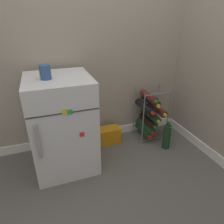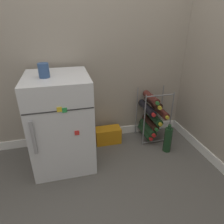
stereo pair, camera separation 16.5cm
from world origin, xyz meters
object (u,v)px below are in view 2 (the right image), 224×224
Objects in this scene: mini_fridge at (61,121)px; loose_bottle_floor at (168,139)px; soda_box at (108,135)px; fridge_top_cup at (44,70)px; wine_rack at (151,115)px.

mini_fridge is 1.06m from loose_bottle_floor.
fridge_top_cup reaches higher than soda_box.
mini_fridge is 0.96m from wine_rack.
loose_bottle_floor is (0.55, -0.30, 0.05)m from soda_box.
mini_fridge reaches higher than loose_bottle_floor.
fridge_top_cup is at bearing -155.56° from mini_fridge.
soda_box is at bearing 21.71° from mini_fridge.
wine_rack is 0.51m from soda_box.
mini_fridge is at bearing 24.44° from fridge_top_cup.
wine_rack is at bearing 106.14° from loose_bottle_floor.
loose_bottle_floor is at bearing -28.62° from soda_box.
soda_box is at bearing 175.80° from wine_rack.
mini_fridge is 0.48m from fridge_top_cup.
mini_fridge is at bearing -158.29° from soda_box.
fridge_top_cup reaches higher than loose_bottle_floor.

